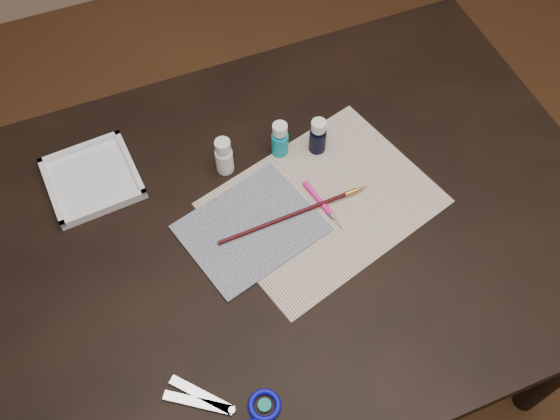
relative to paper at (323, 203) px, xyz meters
name	(u,v)px	position (x,y,z in m)	size (l,w,h in m)	color
ground	(280,354)	(-0.10, -0.01, -0.76)	(3.50, 3.50, 0.02)	#422614
table	(280,301)	(-0.10, -0.01, -0.38)	(1.30, 0.90, 0.75)	black
paper	(323,203)	(0.00, 0.00, 0.00)	(0.42, 0.32, 0.00)	white
canvas	(251,228)	(-0.15, 0.00, 0.00)	(0.25, 0.20, 0.00)	black
paint_bottle_white	(224,156)	(-0.15, 0.15, 0.04)	(0.04, 0.04, 0.09)	white
paint_bottle_cyan	(280,139)	(-0.03, 0.15, 0.04)	(0.03, 0.03, 0.09)	#0F97AB
paint_bottle_navy	(318,136)	(0.04, 0.13, 0.04)	(0.04, 0.04, 0.09)	black
paintbrush	(296,213)	(-0.06, -0.01, 0.01)	(0.32, 0.01, 0.01)	black
craft_knife	(324,206)	(0.00, -0.01, 0.01)	(0.13, 0.01, 0.01)	#FF1F90
scissors	(219,411)	(-0.32, -0.31, 0.00)	(0.21, 0.11, 0.01)	silver
palette_tray	(92,178)	(-0.41, 0.22, 0.01)	(0.18, 0.18, 0.02)	white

